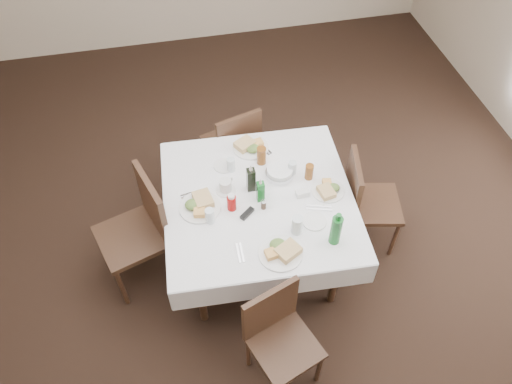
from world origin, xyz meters
The scene contains 33 objects.
ground_plane centered at (0.00, 0.00, 0.00)m, with size 7.00×7.00×0.00m, color black.
room_shell centered at (0.00, 0.00, 1.71)m, with size 6.04×7.04×2.80m.
dining_table centered at (0.12, 0.09, 0.69)m, with size 1.47×1.47×0.76m.
chair_north centered at (0.10, 0.96, 0.50)m, with size 0.52×0.52×0.88m.
chair_south centered at (0.05, -0.84, 0.49)m, with size 0.52×0.52×0.86m.
chair_east centered at (0.99, 0.10, 0.52)m, with size 0.51×0.51×0.90m.
chair_west centered at (-0.76, 0.16, 0.57)m, with size 0.60×0.60×1.00m.
meal_north centered at (0.17, 0.60, 0.79)m, with size 0.29×0.29×0.06m.
meal_south centered at (0.17, -0.42, 0.79)m, with size 0.30×0.30×0.07m.
meal_east centered at (0.64, 0.03, 0.78)m, with size 0.25×0.25×0.05m.
meal_west centered at (-0.31, 0.09, 0.79)m, with size 0.30×0.30×0.07m.
side_plate_a centered at (-0.07, 0.45, 0.77)m, with size 0.16×0.16×0.01m.
side_plate_b centered at (0.46, -0.22, 0.77)m, with size 0.17×0.17×0.01m.
water_n centered at (-0.02, 0.40, 0.82)m, with size 0.06×0.06×0.12m.
water_s centered at (0.31, -0.27, 0.84)m, with size 0.08×0.08×0.15m.
water_e centered at (0.42, 0.27, 0.82)m, with size 0.06×0.06×0.12m.
water_w centered at (-0.26, -0.05, 0.82)m, with size 0.06×0.06×0.12m.
iced_tea_a centered at (0.22, 0.43, 0.84)m, with size 0.07×0.07×0.15m.
iced_tea_b centered at (0.54, 0.20, 0.83)m, with size 0.06×0.06×0.13m.
bread_basket centered at (0.33, 0.27, 0.80)m, with size 0.22×0.22×0.07m.
oil_cruet_dark centered at (0.09, 0.18, 0.87)m, with size 0.06×0.06×0.25m.
oil_cruet_green centered at (0.13, 0.07, 0.86)m, with size 0.05×0.05×0.22m.
ketchup_bottle centered at (-0.09, 0.03, 0.83)m, with size 0.07×0.07×0.15m.
salt_shaker centered at (0.12, 0.09, 0.79)m, with size 0.03×0.03×0.07m.
pepper_shaker centered at (0.14, -0.02, 0.80)m, with size 0.04×0.04×0.08m.
coffee_mug centered at (-0.10, 0.20, 0.81)m, with size 0.15×0.15×0.11m.
sunglasses centered at (0.01, -0.05, 0.77)m, with size 0.12×0.11×0.03m.
green_bottle centered at (0.54, -0.40, 0.89)m, with size 0.08×0.08×0.29m.
sugar_caddy centered at (0.44, 0.04, 0.79)m, with size 0.10×0.06×0.05m.
cutlery_n centered at (0.28, 0.57, 0.77)m, with size 0.09×0.16×0.01m.
cutlery_s centered at (-0.10, -0.36, 0.77)m, with size 0.04×0.16×0.01m.
cutlery_e centered at (0.53, -0.10, 0.77)m, with size 0.19×0.10×0.01m.
cutlery_w centered at (-0.36, 0.22, 0.77)m, with size 0.16×0.07×0.01m.
Camera 1 is at (-0.40, -2.21, 3.56)m, focal length 35.00 mm.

